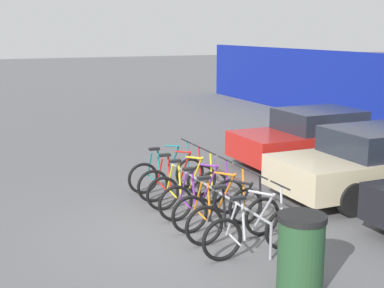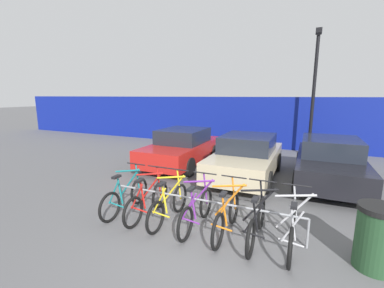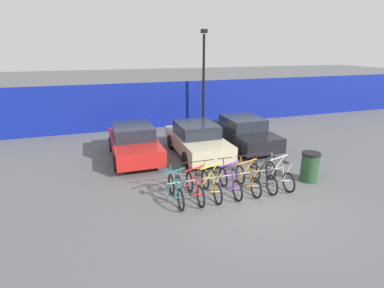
# 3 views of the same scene
# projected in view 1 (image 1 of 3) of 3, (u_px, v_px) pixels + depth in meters

# --- Properties ---
(ground_plane) EXTENTS (120.00, 120.00, 0.00)m
(ground_plane) POSITION_uv_depth(u_px,v_px,m) (188.00, 232.00, 9.00)
(ground_plane) COLOR #59595B
(bike_rack) EXTENTS (4.15, 0.04, 0.57)m
(bike_rack) POSITION_uv_depth(u_px,v_px,m) (210.00, 190.00, 9.64)
(bike_rack) COLOR gray
(bike_rack) RESTS_ON ground
(bicycle_teal) EXTENTS (0.68, 1.71, 1.05)m
(bicycle_teal) POSITION_uv_depth(u_px,v_px,m) (167.00, 173.00, 11.22)
(bicycle_teal) COLOR black
(bicycle_teal) RESTS_ON ground
(bicycle_red) EXTENTS (0.68, 1.71, 1.05)m
(bicycle_red) POSITION_uv_depth(u_px,v_px,m) (178.00, 181.00, 10.68)
(bicycle_red) COLOR black
(bicycle_red) RESTS_ON ground
(bicycle_yellow) EXTENTS (0.68, 1.71, 1.05)m
(bicycle_yellow) POSITION_uv_depth(u_px,v_px,m) (188.00, 188.00, 10.20)
(bicycle_yellow) COLOR black
(bicycle_yellow) RESTS_ON ground
(bicycle_purple) EXTENTS (0.68, 1.71, 1.05)m
(bicycle_purple) POSITION_uv_depth(u_px,v_px,m) (203.00, 197.00, 9.62)
(bicycle_purple) COLOR black
(bicycle_purple) RESTS_ON ground
(bicycle_orange) EXTENTS (0.68, 1.71, 1.05)m
(bicycle_orange) POSITION_uv_depth(u_px,v_px,m) (218.00, 208.00, 9.05)
(bicycle_orange) COLOR black
(bicycle_orange) RESTS_ON ground
(bicycle_black) EXTENTS (0.68, 1.71, 1.05)m
(bicycle_black) POSITION_uv_depth(u_px,v_px,m) (234.00, 218.00, 8.54)
(bicycle_black) COLOR black
(bicycle_black) RESTS_ON ground
(bicycle_silver) EXTENTS (0.68, 1.71, 1.05)m
(bicycle_silver) POSITION_uv_depth(u_px,v_px,m) (254.00, 231.00, 7.99)
(bicycle_silver) COLOR black
(bicycle_silver) RESTS_ON ground
(car_red) EXTENTS (1.91, 4.11, 1.40)m
(car_red) POSITION_uv_depth(u_px,v_px,m) (315.00, 138.00, 13.39)
(car_red) COLOR red
(car_red) RESTS_ON ground
(car_beige) EXTENTS (1.91, 4.11, 1.40)m
(car_beige) POSITION_uv_depth(u_px,v_px,m) (373.00, 163.00, 10.86)
(car_beige) COLOR #C1B28E
(car_beige) RESTS_ON ground
(trash_bin) EXTENTS (0.63, 0.63, 1.03)m
(trash_bin) POSITION_uv_depth(u_px,v_px,m) (301.00, 253.00, 6.88)
(trash_bin) COLOR #234728
(trash_bin) RESTS_ON ground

